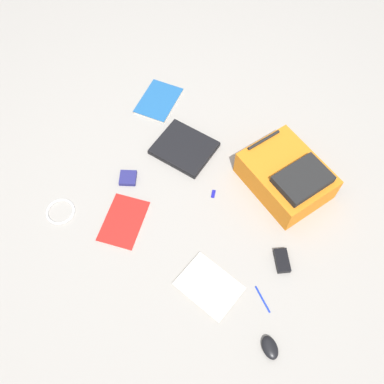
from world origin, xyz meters
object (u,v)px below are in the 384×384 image
at_px(book_red, 124,222).
at_px(earbud_pouch, 128,178).
at_px(cable_coil, 60,212).
at_px(pen_black, 263,299).
at_px(backpack, 287,176).
at_px(book_comic, 209,286).
at_px(book_manual, 159,101).
at_px(power_brick, 282,261).
at_px(usb_stick, 213,194).
at_px(computer_mouse, 270,348).
at_px(laptop, 184,148).

xyz_separation_m(book_red, earbud_pouch, (-0.09, 0.24, 0.00)).
bearing_deg(cable_coil, pen_black, -2.87).
distance_m(backpack, book_comic, 0.69).
distance_m(book_red, pen_black, 0.77).
relative_size(book_manual, power_brick, 2.46).
bearing_deg(usb_stick, book_manual, 137.63).
bearing_deg(book_red, computer_mouse, -20.23).
xyz_separation_m(power_brick, usb_stick, (-0.43, 0.23, -0.01)).
bearing_deg(usb_stick, backpack, 29.99).
height_order(pen_black, earbud_pouch, earbud_pouch).
relative_size(book_comic, book_red, 1.12).
relative_size(book_red, usb_stick, 6.30).
distance_m(book_red, power_brick, 0.80).
relative_size(book_red, pen_black, 2.19).
distance_m(book_manual, pen_black, 1.29).
bearing_deg(usb_stick, earbud_pouch, -170.10).
height_order(backpack, book_red, backpack).
relative_size(cable_coil, pen_black, 1.11).
bearing_deg(book_manual, earbud_pouch, -83.46).
relative_size(book_manual, cable_coil, 1.95).
relative_size(cable_coil, usb_stick, 3.18).
bearing_deg(laptop, backpack, -1.92).
bearing_deg(book_manual, cable_coil, -101.41).
bearing_deg(laptop, usb_stick, -40.08).
distance_m(book_comic, usb_stick, 0.50).
xyz_separation_m(book_manual, earbud_pouch, (0.06, -0.55, 0.00)).
height_order(backpack, earbud_pouch, backpack).
bearing_deg(book_comic, book_manual, 125.23).
bearing_deg(cable_coil, book_manual, 78.59).
bearing_deg(cable_coil, usb_stick, 29.02).
xyz_separation_m(cable_coil, earbud_pouch, (0.24, 0.30, 0.01)).
bearing_deg(cable_coil, power_brick, 7.75).
xyz_separation_m(backpack, book_comic, (-0.18, -0.66, -0.08)).
bearing_deg(book_red, book_manual, 101.08).
relative_size(backpack, book_comic, 1.67).
xyz_separation_m(laptop, earbud_pouch, (-0.21, -0.29, -0.00)).
height_order(book_comic, cable_coil, book_comic).
relative_size(laptop, usb_stick, 7.75).
distance_m(book_red, computer_mouse, 0.91).
xyz_separation_m(cable_coil, power_brick, (1.12, 0.15, 0.01)).
height_order(earbud_pouch, usb_stick, earbud_pouch).
xyz_separation_m(book_comic, cable_coil, (-0.84, 0.09, -0.00)).
height_order(laptop, pen_black, laptop).
xyz_separation_m(laptop, computer_mouse, (0.73, -0.84, 0.00)).
bearing_deg(power_brick, cable_coil, -172.25).
bearing_deg(usb_stick, computer_mouse, -52.39).
bearing_deg(laptop, book_comic, -59.76).
relative_size(book_manual, pen_black, 2.15).
bearing_deg(book_red, usb_stick, 41.20).
bearing_deg(earbud_pouch, laptop, 54.29).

